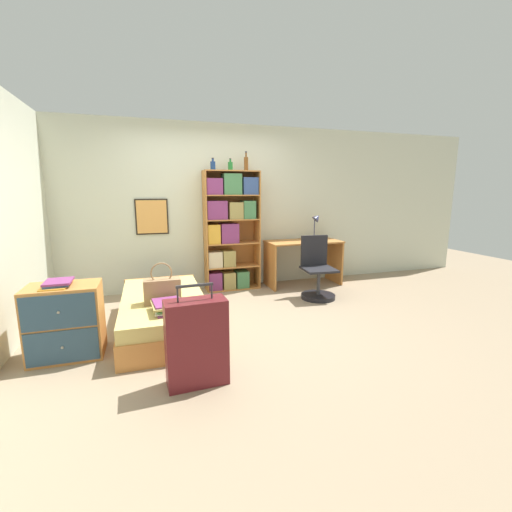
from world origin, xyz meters
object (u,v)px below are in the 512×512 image
at_px(desk_lamp, 316,222).
at_px(bed, 164,312).
at_px(bookcase, 229,229).
at_px(desk, 303,254).
at_px(bottle_green, 213,165).
at_px(desk_chair, 317,279).
at_px(book_stack_on_bed, 167,306).
at_px(suitcase, 197,342).
at_px(bottle_brown, 230,166).
at_px(bottle_clear, 246,163).
at_px(handbag, 162,290).
at_px(dresser, 66,321).
at_px(magazine_pile_on_dresser, 57,283).

bearing_deg(desk_lamp, bed, -153.12).
height_order(bookcase, desk, bookcase).
distance_m(bottle_green, desk_chair, 2.31).
xyz_separation_m(book_stack_on_bed, suitcase, (0.18, -0.74, -0.08)).
xyz_separation_m(bed, bottle_brown, (1.15, 1.39, 1.75)).
bearing_deg(bottle_clear, desk, -8.81).
height_order(handbag, bottle_brown, bottle_brown).
height_order(bed, handbag, handbag).
bearing_deg(bottle_brown, bed, -129.51).
bearing_deg(book_stack_on_bed, desk, 37.63).
bearing_deg(desk, bookcase, 174.39).
bearing_deg(dresser, desk_lamp, 26.62).
bearing_deg(bottle_brown, desk_chair, -39.35).
bearing_deg(bottle_brown, book_stack_on_bed, -120.01).
bearing_deg(bottle_clear, book_stack_on_bed, -125.37).
bearing_deg(desk_lamp, dresser, -153.38).
height_order(handbag, suitcase, suitcase).
bearing_deg(bed, bookcase, 51.02).
height_order(bookcase, bottle_clear, bottle_clear).
distance_m(dresser, desk_lamp, 4.02).
height_order(bookcase, desk_lamp, bookcase).
relative_size(book_stack_on_bed, desk_chair, 0.42).
height_order(book_stack_on_bed, desk_lamp, desk_lamp).
distance_m(suitcase, magazine_pile_on_dresser, 1.48).
relative_size(bottle_green, desk, 0.15).
xyz_separation_m(bottle_clear, desk, (0.95, -0.15, -1.46)).
relative_size(bed, bottle_brown, 10.10).
height_order(dresser, bottle_clear, bottle_clear).
bearing_deg(bed, dresser, -154.13).
bearing_deg(desk, bottle_brown, 172.35).
xyz_separation_m(handbag, bottle_brown, (1.16, 1.65, 1.42)).
bearing_deg(bottle_green, bed, -122.70).
bearing_deg(desk, bottle_green, 175.34).
distance_m(book_stack_on_bed, desk, 2.93).
relative_size(bookcase, bottle_green, 10.36).
height_order(dresser, desk_chair, desk_chair).
bearing_deg(dresser, bottle_clear, 38.25).
xyz_separation_m(bookcase, desk, (1.25, -0.12, -0.45)).
height_order(bottle_brown, desk_lamp, bottle_brown).
xyz_separation_m(suitcase, bookcase, (0.89, 2.65, 0.61)).
bearing_deg(bed, bottle_green, 57.30).
relative_size(bottle_green, bottle_clear, 0.61).
bearing_deg(bookcase, handbag, -124.41).
xyz_separation_m(dresser, bottle_clear, (2.31, 1.82, 1.64)).
distance_m(book_stack_on_bed, bottle_brown, 2.71).
xyz_separation_m(suitcase, desk_lamp, (2.42, 2.63, 0.69)).
relative_size(bookcase, desk_lamp, 4.10).
relative_size(bed, suitcase, 2.18).
height_order(book_stack_on_bed, dresser, dresser).
relative_size(handbag, bottle_clear, 1.49).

